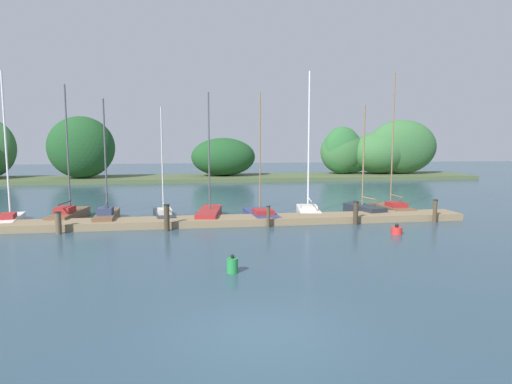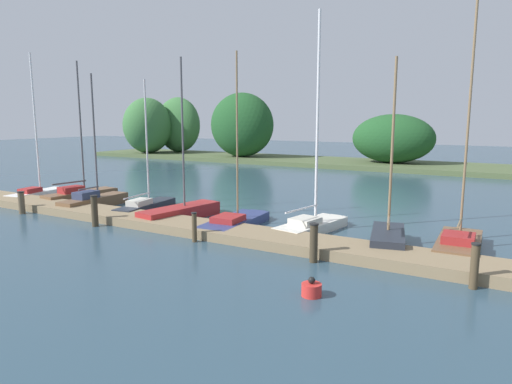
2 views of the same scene
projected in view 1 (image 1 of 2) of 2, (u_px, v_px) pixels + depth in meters
name	position (u px, v px, depth m)	size (l,w,h in m)	color
ground	(261.00, 335.00, 9.37)	(160.00, 160.00, 0.00)	#2D4756
dock_pier	(219.00, 221.00, 22.14)	(25.94, 1.80, 0.35)	#847051
far_shore	(232.00, 154.00, 49.14)	(62.34, 8.69, 6.90)	#4C5B38
sailboat_0	(10.00, 216.00, 22.23)	(1.52, 3.79, 7.70)	white
sailboat_1	(69.00, 213.00, 23.27)	(1.41, 4.15, 7.18)	brown
sailboat_2	(107.00, 215.00, 22.70)	(1.13, 3.95, 6.38)	brown
sailboat_3	(164.00, 214.00, 23.66)	(1.44, 4.02, 6.04)	#232833
sailboat_4	(210.00, 213.00, 23.63)	(1.63, 4.21, 6.79)	maroon
sailboat_5	(261.00, 214.00, 23.90)	(1.59, 4.24, 6.82)	navy
sailboat_6	(308.00, 208.00, 25.23)	(1.78, 3.86, 8.17)	silver
sailboat_7	(363.00, 209.00, 24.95)	(1.64, 3.13, 6.23)	#232833
sailboat_8	(392.00, 207.00, 26.00)	(1.38, 3.74, 8.24)	brown
mooring_piling_1	(58.00, 223.00, 19.73)	(0.31, 0.31, 1.03)	brown
mooring_piling_2	(167.00, 217.00, 20.44)	(0.29, 0.29, 1.27)	#3D3323
mooring_piling_3	(268.00, 216.00, 21.33)	(0.20, 0.20, 1.06)	#4C3D28
mooring_piling_4	(356.00, 213.00, 21.98)	(0.28, 0.28, 1.20)	#3D3323
mooring_piling_5	(435.00, 211.00, 22.67)	(0.24, 0.24, 1.20)	#4C3D28
channel_buoy_0	(232.00, 265.00, 13.87)	(0.36, 0.36, 0.60)	#23843D
channel_buoy_1	(397.00, 230.00, 19.76)	(0.49, 0.49, 0.49)	red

